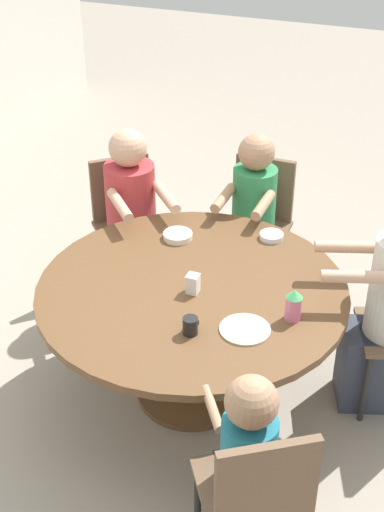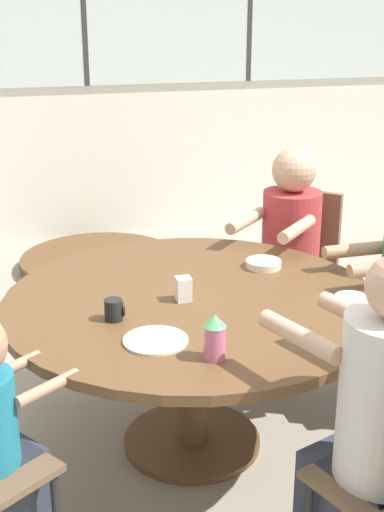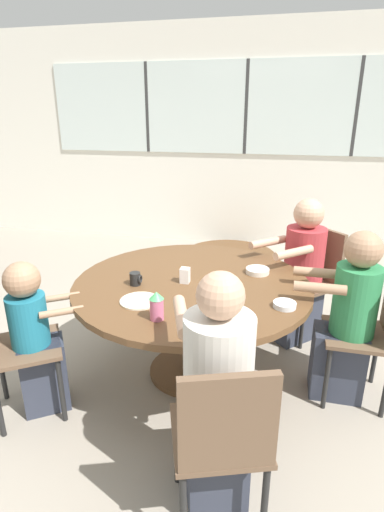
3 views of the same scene
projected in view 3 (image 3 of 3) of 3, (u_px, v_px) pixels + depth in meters
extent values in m
plane|color=gray|center=(192.00, 371.00, 2.86)|extent=(16.00, 16.00, 0.00)
cube|color=white|center=(245.00, 140.00, 5.13)|extent=(8.40, 0.06, 2.80)
cube|color=silver|center=(246.00, 108.00, 4.96)|extent=(5.20, 0.02, 1.11)
cube|color=#333333|center=(147.00, 108.00, 5.23)|extent=(0.04, 0.01, 1.11)
cube|color=#333333|center=(246.00, 108.00, 4.96)|extent=(0.04, 0.01, 1.11)
cube|color=#333333|center=(357.00, 108.00, 4.68)|extent=(0.04, 0.01, 1.11)
cylinder|color=brown|center=(192.00, 284.00, 2.63)|extent=(1.55, 1.55, 0.04)
cylinder|color=brown|center=(192.00, 331.00, 2.75)|extent=(0.14, 0.14, 0.66)
cylinder|color=brown|center=(192.00, 369.00, 2.86)|extent=(0.60, 0.60, 0.03)
cube|color=brown|center=(305.00, 284.00, 3.21)|extent=(0.57, 0.57, 0.03)
cube|color=brown|center=(324.00, 254.00, 3.22)|extent=(0.29, 0.30, 0.42)
cylinder|color=black|center=(302.00, 324.00, 3.07)|extent=(0.03, 0.03, 0.44)
cylinder|color=black|center=(273.00, 306.00, 3.35)|extent=(0.03, 0.03, 0.44)
cylinder|color=black|center=(333.00, 313.00, 3.23)|extent=(0.03, 0.03, 0.44)
cylinder|color=black|center=(302.00, 297.00, 3.51)|extent=(0.03, 0.03, 0.44)
cube|color=brown|center=(218.00, 434.00, 1.72)|extent=(0.51, 0.51, 0.03)
cube|color=brown|center=(228.00, 423.00, 1.48)|extent=(0.37, 0.16, 0.42)
cylinder|color=black|center=(177.00, 447.00, 1.94)|extent=(0.03, 0.03, 0.44)
cylinder|color=black|center=(245.00, 441.00, 1.98)|extent=(0.03, 0.03, 0.44)
cylinder|color=black|center=(264.00, 505.00, 1.66)|extent=(0.03, 0.03, 0.44)
cube|color=brown|center=(357.00, 335.00, 2.48)|extent=(0.40, 0.40, 0.03)
cylinder|color=black|center=(326.00, 378.00, 2.44)|extent=(0.03, 0.03, 0.44)
cylinder|color=black|center=(323.00, 348.00, 2.75)|extent=(0.03, 0.03, 0.44)
cylinder|color=black|center=(375.00, 355.00, 2.68)|extent=(0.03, 0.03, 0.44)
cube|color=brown|center=(25.00, 347.00, 2.35)|extent=(0.56, 0.56, 0.03)
cylinder|color=black|center=(58.00, 358.00, 2.64)|extent=(0.03, 0.03, 0.44)
cylinder|color=black|center=(61.00, 390.00, 2.34)|extent=(0.03, 0.03, 0.44)
cylinder|color=black|center=(2.00, 370.00, 2.52)|extent=(0.03, 0.03, 0.44)
cube|color=#333847|center=(293.00, 311.00, 3.24)|extent=(0.46, 0.45, 0.46)
cylinder|color=#B23338|center=(304.00, 256.00, 3.11)|extent=(0.31, 0.31, 0.46)
sphere|color=tan|center=(309.00, 214.00, 2.99)|extent=(0.23, 0.23, 0.23)
cylinder|color=tan|center=(294.00, 253.00, 2.83)|extent=(0.29, 0.28, 0.06)
cylinder|color=tan|center=(268.00, 242.00, 3.06)|extent=(0.29, 0.28, 0.06)
cube|color=#333847|center=(214.00, 454.00, 1.89)|extent=(0.37, 0.42, 0.46)
cylinder|color=beige|center=(218.00, 374.00, 1.66)|extent=(0.29, 0.29, 0.53)
sphere|color=tan|center=(220.00, 295.00, 1.54)|extent=(0.19, 0.19, 0.19)
cylinder|color=tan|center=(181.00, 316.00, 1.83)|extent=(0.16, 0.33, 0.06)
cylinder|color=tan|center=(238.00, 313.00, 1.86)|extent=(0.16, 0.33, 0.06)
cube|color=#333847|center=(337.00, 362.00, 2.58)|extent=(0.32, 0.24, 0.46)
cylinder|color=#2D844C|center=(356.00, 301.00, 2.41)|extent=(0.27, 0.27, 0.44)
sphere|color=#A37A5B|center=(364.00, 249.00, 2.30)|extent=(0.22, 0.22, 0.22)
cylinder|color=#A37A5B|center=(320.00, 288.00, 2.31)|extent=(0.29, 0.06, 0.06)
cylinder|color=#A37A5B|center=(317.00, 273.00, 2.53)|extent=(0.29, 0.06, 0.06)
cube|color=#333847|center=(45.00, 375.00, 2.46)|extent=(0.33, 0.31, 0.46)
cylinder|color=#1E7089|center=(28.00, 321.00, 2.31)|extent=(0.22, 0.22, 0.31)
sphere|color=#A37A5B|center=(22.00, 279.00, 2.22)|extent=(0.20, 0.20, 0.20)
cylinder|color=#A37A5B|center=(59.00, 298.00, 2.43)|extent=(0.22, 0.17, 0.04)
cylinder|color=#A37A5B|center=(62.00, 312.00, 2.26)|extent=(0.22, 0.17, 0.04)
cylinder|color=black|center=(135.00, 279.00, 2.56)|extent=(0.07, 0.07, 0.08)
torus|color=black|center=(140.00, 279.00, 2.56)|extent=(0.01, 0.06, 0.06)
cylinder|color=#CC668C|center=(157.00, 309.00, 2.13)|extent=(0.08, 0.08, 0.12)
cone|color=#4CB266|center=(156.00, 295.00, 2.10)|extent=(0.08, 0.08, 0.04)
cube|color=silver|center=(185.00, 275.00, 2.59)|extent=(0.06, 0.06, 0.10)
cylinder|color=silver|center=(258.00, 271.00, 2.76)|extent=(0.16, 0.16, 0.03)
cylinder|color=silver|center=(285.00, 305.00, 2.28)|extent=(0.13, 0.13, 0.03)
cylinder|color=beige|center=(140.00, 301.00, 2.35)|extent=(0.23, 0.23, 0.01)
cylinder|color=brown|center=(229.00, 259.00, 4.98)|extent=(1.13, 1.13, 0.03)
cylinder|color=brown|center=(229.00, 257.00, 4.97)|extent=(1.15, 1.15, 0.03)
cylinder|color=brown|center=(229.00, 255.00, 4.96)|extent=(1.13, 1.13, 0.03)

